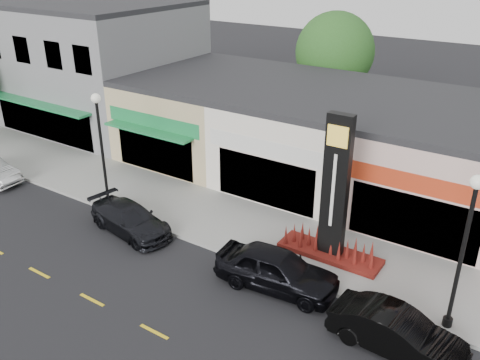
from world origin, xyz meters
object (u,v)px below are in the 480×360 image
(lamp_east_near, at_px, (465,239))
(car_black_sedan, at_px, (277,269))
(pylon_sign, at_px, (333,209))
(car_black_conv, at_px, (397,332))
(lamp_west_near, at_px, (101,139))
(car_dark_sedan, at_px, (130,219))

(lamp_east_near, xyz_separation_m, car_black_sedan, (-5.86, -1.15, -2.69))
(pylon_sign, height_order, car_black_conv, pylon_sign)
(lamp_east_near, bearing_deg, car_black_sedan, -168.93)
(car_black_conv, bearing_deg, car_black_sedan, 84.16)
(lamp_west_near, bearing_deg, car_dark_sedan, -23.94)
(car_black_sedan, bearing_deg, pylon_sign, -22.35)
(lamp_east_near, bearing_deg, car_dark_sedan, -174.73)
(car_black_sedan, bearing_deg, lamp_west_near, 78.06)
(pylon_sign, xyz_separation_m, car_black_conv, (3.87, -3.61, -1.58))
(lamp_east_near, distance_m, car_black_conv, 3.56)
(car_black_sedan, relative_size, car_black_conv, 1.09)
(lamp_east_near, bearing_deg, car_black_conv, -120.54)
(lamp_west_near, height_order, car_black_conv, lamp_west_near)
(lamp_west_near, relative_size, lamp_east_near, 1.00)
(lamp_west_near, xyz_separation_m, lamp_east_near, (16.00, 0.00, 0.00))
(car_dark_sedan, xyz_separation_m, car_black_conv, (12.12, -0.69, 0.06))
(car_dark_sedan, bearing_deg, car_black_sedan, -80.17)
(pylon_sign, distance_m, car_black_conv, 5.52)
(car_black_sedan, height_order, car_black_conv, car_black_sedan)
(car_dark_sedan, relative_size, car_black_sedan, 0.95)
(car_black_conv, bearing_deg, car_dark_sedan, 90.07)
(car_dark_sedan, relative_size, car_black_conv, 1.04)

